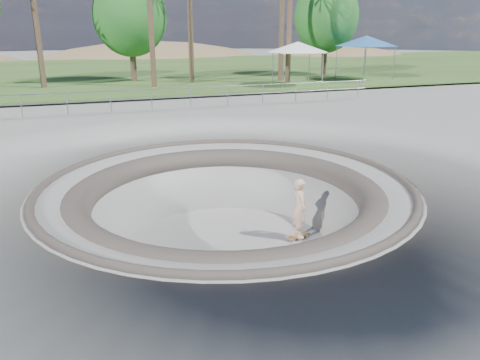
{
  "coord_description": "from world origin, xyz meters",
  "views": [
    {
      "loc": [
        -3.74,
        -11.61,
        4.12
      ],
      "look_at": [
        0.59,
        0.51,
        -0.1
      ],
      "focal_mm": 35.0,
      "sensor_mm": 36.0,
      "label": 1
    }
  ],
  "objects": [
    {
      "name": "ground",
      "position": [
        0.0,
        0.0,
        0.0
      ],
      "size": [
        180.0,
        180.0,
        0.0
      ],
      "primitive_type": "plane",
      "color": "#979692",
      "rests_on": "ground"
    },
    {
      "name": "skate_bowl",
      "position": [
        0.0,
        0.0,
        -1.83
      ],
      "size": [
        14.0,
        14.0,
        4.1
      ],
      "color": "#979692",
      "rests_on": "ground"
    },
    {
      "name": "grass_strip",
      "position": [
        0.0,
        34.0,
        0.22
      ],
      "size": [
        180.0,
        36.0,
        0.12
      ],
      "color": "#395421",
      "rests_on": "ground"
    },
    {
      "name": "distant_hills",
      "position": [
        3.78,
        57.17,
        -7.02
      ],
      "size": [
        103.2,
        45.0,
        28.6
      ],
      "color": "olive",
      "rests_on": "ground"
    },
    {
      "name": "safety_railing",
      "position": [
        0.0,
        12.0,
        0.69
      ],
      "size": [
        25.0,
        0.06,
        1.03
      ],
      "color": "gray",
      "rests_on": "ground"
    },
    {
      "name": "skateboard",
      "position": [
        2.19,
        -0.2,
        -1.84
      ],
      "size": [
        0.81,
        0.42,
        0.08
      ],
      "color": "olive",
      "rests_on": "ground"
    },
    {
      "name": "skater",
      "position": [
        2.19,
        -0.2,
        -0.92
      ],
      "size": [
        0.48,
        0.68,
        1.79
      ],
      "primitive_type": "imported",
      "rotation": [
        0.0,
        0.0,
        1.5
      ],
      "color": "#E4B293",
      "rests_on": "skateboard"
    },
    {
      "name": "canopy_white",
      "position": [
        11.0,
        18.0,
        2.83
      ],
      "size": [
        5.7,
        5.7,
        2.91
      ],
      "color": "gray",
      "rests_on": "ground"
    },
    {
      "name": "canopy_blue",
      "position": [
        17.62,
        19.78,
        3.12
      ],
      "size": [
        6.31,
        6.31,
        3.24
      ],
      "color": "gray",
      "rests_on": "ground"
    },
    {
      "name": "bushy_tree_mid",
      "position": [
        0.78,
        24.48,
        4.86
      ],
      "size": [
        5.24,
        4.77,
        7.56
      ],
      "color": "brown",
      "rests_on": "ground"
    },
    {
      "name": "bushy_tree_right",
      "position": [
        16.49,
        24.02,
        4.94
      ],
      "size": [
        5.33,
        4.85,
        7.69
      ],
      "color": "brown",
      "rests_on": "ground"
    }
  ]
}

